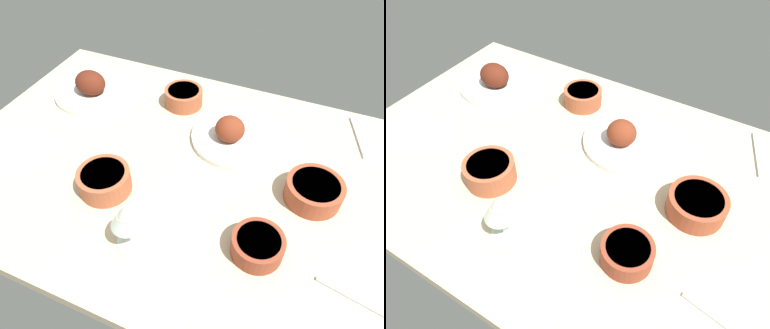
# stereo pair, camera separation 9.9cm
# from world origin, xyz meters

# --- Properties ---
(dining_table) EXTENTS (1.40, 0.90, 0.04)m
(dining_table) POSITION_xyz_m (0.00, 0.00, 0.02)
(dining_table) COLOR #C6B28E
(dining_table) RESTS_ON ground
(plate_far_side) EXTENTS (0.27, 0.27, 0.10)m
(plate_far_side) POSITION_xyz_m (0.46, -0.20, 0.07)
(plate_far_side) COLOR silver
(plate_far_side) RESTS_ON dining_table
(plate_near_viewer) EXTENTS (0.28, 0.28, 0.09)m
(plate_near_viewer) POSITION_xyz_m (-0.07, -0.16, 0.06)
(plate_near_viewer) COLOR silver
(plate_near_viewer) RESTS_ON dining_table
(bowl_onions) EXTENTS (0.12, 0.12, 0.05)m
(bowl_onions) POSITION_xyz_m (-0.24, 0.18, 0.07)
(bowl_onions) COLOR brown
(bowl_onions) RESTS_ON dining_table
(bowl_sauce) EXTENTS (0.14, 0.14, 0.06)m
(bowl_sauce) POSITION_xyz_m (0.18, 0.15, 0.07)
(bowl_sauce) COLOR #A35133
(bowl_sauce) RESTS_ON dining_table
(bowl_pasta) EXTENTS (0.13, 0.13, 0.06)m
(bowl_pasta) POSITION_xyz_m (0.15, -0.27, 0.07)
(bowl_pasta) COLOR #A35133
(bowl_pasta) RESTS_ON dining_table
(bowl_potatoes) EXTENTS (0.15, 0.15, 0.06)m
(bowl_potatoes) POSITION_xyz_m (-0.33, -0.03, 0.07)
(bowl_potatoes) COLOR brown
(bowl_potatoes) RESTS_ON dining_table
(wine_glass) EXTENTS (0.08, 0.08, 0.14)m
(wine_glass) POSITION_xyz_m (0.04, 0.27, 0.14)
(wine_glass) COLOR silver
(wine_glass) RESTS_ON dining_table
(folded_napkin) EXTENTS (0.19, 0.17, 0.01)m
(folded_napkin) POSITION_xyz_m (0.52, 0.12, 0.05)
(folded_napkin) COLOR white
(folded_napkin) RESTS_ON dining_table
(fork_loose) EXTENTS (0.06, 0.18, 0.01)m
(fork_loose) POSITION_xyz_m (-0.42, -0.32, 0.04)
(fork_loose) COLOR silver
(fork_loose) RESTS_ON dining_table
(spoon_loose) EXTENTS (0.18, 0.04, 0.01)m
(spoon_loose) POSITION_xyz_m (-0.47, 0.21, 0.04)
(spoon_loose) COLOR silver
(spoon_loose) RESTS_ON dining_table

